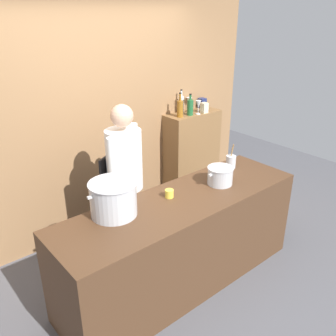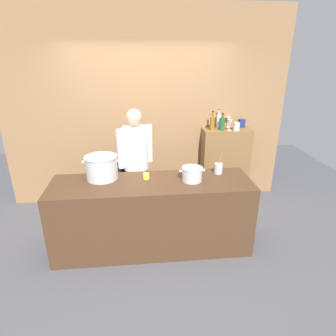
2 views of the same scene
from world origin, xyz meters
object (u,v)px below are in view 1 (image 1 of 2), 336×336
(wine_glass_short, at_px, (198,105))
(chef, at_px, (125,176))
(wine_bottle_green, at_px, (190,107))
(spice_tin_navy, at_px, (202,103))
(wine_bottle_amber, at_px, (180,108))
(wine_bottle_clear, at_px, (181,104))
(stockpot_small, at_px, (220,176))
(butter_jar, at_px, (169,194))
(spice_tin_cream, at_px, (204,108))
(utensil_crock, at_px, (231,161))
(stockpot_large, at_px, (113,199))
(wine_glass_tall, at_px, (189,101))

(wine_glass_short, bearing_deg, chef, -161.80)
(wine_bottle_green, distance_m, spice_tin_navy, 0.40)
(wine_bottle_green, xyz_separation_m, wine_bottle_amber, (-0.15, 0.02, 0.01))
(wine_bottle_clear, bearing_deg, stockpot_small, -116.82)
(chef, height_order, wine_glass_short, chef)
(wine_bottle_amber, height_order, spice_tin_navy, wine_bottle_amber)
(butter_jar, bearing_deg, chef, 103.57)
(spice_tin_cream, bearing_deg, wine_bottle_green, 170.98)
(stockpot_small, height_order, utensil_crock, utensil_crock)
(wine_bottle_amber, bearing_deg, stockpot_large, -148.47)
(stockpot_large, relative_size, wine_bottle_clear, 1.50)
(chef, bearing_deg, wine_bottle_green, 170.54)
(wine_glass_short, relative_size, spice_tin_navy, 1.34)
(spice_tin_navy, bearing_deg, wine_bottle_amber, -165.20)
(utensil_crock, xyz_separation_m, wine_glass_short, (0.40, 0.91, 0.36))
(wine_bottle_green, bearing_deg, wine_glass_tall, 49.72)
(wine_bottle_amber, relative_size, spice_tin_cream, 2.35)
(butter_jar, bearing_deg, wine_glass_short, 36.98)
(chef, xyz_separation_m, spice_tin_cream, (1.54, 0.47, 0.31))
(chef, relative_size, stockpot_large, 3.71)
(wine_bottle_green, height_order, wine_glass_tall, wine_bottle_green)
(utensil_crock, bearing_deg, stockpot_large, -179.44)
(wine_bottle_green, relative_size, wine_bottle_amber, 0.89)
(stockpot_small, xyz_separation_m, wine_bottle_amber, (0.51, 1.15, 0.34))
(chef, relative_size, wine_bottle_green, 6.23)
(stockpot_large, xyz_separation_m, wine_glass_tall, (1.88, 1.12, 0.30))
(wine_glass_tall, bearing_deg, stockpot_small, -121.83)
(stockpot_large, distance_m, butter_jar, 0.54)
(chef, xyz_separation_m, wine_glass_short, (1.44, 0.47, 0.37))
(wine_bottle_green, height_order, spice_tin_cream, wine_bottle_green)
(stockpot_small, distance_m, wine_bottle_clear, 1.47)
(chef, xyz_separation_m, spice_tin_navy, (1.70, 0.66, 0.31))
(wine_bottle_green, height_order, wine_glass_short, wine_bottle_green)
(stockpot_small, bearing_deg, chef, 136.89)
(stockpot_small, relative_size, wine_bottle_amber, 1.04)
(wine_bottle_green, bearing_deg, butter_jar, -139.72)
(butter_jar, distance_m, spice_tin_cream, 1.76)
(stockpot_large, relative_size, wine_bottle_green, 1.68)
(stockpot_small, distance_m, utensil_crock, 0.42)
(stockpot_small, bearing_deg, wine_bottle_green, 59.59)
(wine_glass_tall, height_order, spice_tin_cream, wine_glass_tall)
(wine_bottle_clear, bearing_deg, spice_tin_navy, 2.02)
(spice_tin_cream, bearing_deg, chef, -163.01)
(utensil_crock, height_order, butter_jar, utensil_crock)
(utensil_crock, xyz_separation_m, wine_bottle_amber, (0.14, 0.96, 0.35))
(wine_bottle_amber, xyz_separation_m, wine_glass_tall, (0.29, 0.15, 0.02))
(wine_bottle_clear, distance_m, wine_bottle_amber, 0.18)
(butter_jar, xyz_separation_m, spice_tin_navy, (1.57, 1.18, 0.34))
(spice_tin_cream, bearing_deg, wine_glass_tall, 108.90)
(chef, xyz_separation_m, butter_jar, (0.12, -0.52, -0.03))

